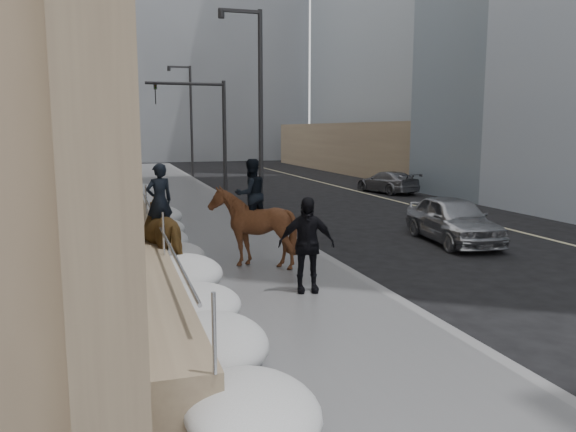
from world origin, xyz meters
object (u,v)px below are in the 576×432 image
object	(u,v)px
mounted_horse_right	(252,222)
pedestrian	(306,244)
car_silver	(453,219)
mounted_horse_left	(169,233)
car_grey	(387,182)

from	to	relation	value
mounted_horse_right	pedestrian	size ratio (longest dim) A/B	1.33
car_silver	pedestrian	bearing A→B (deg)	-139.36
mounted_horse_right	pedestrian	bearing A→B (deg)	87.65
mounted_horse_right	pedestrian	xyz separation A→B (m)	(0.56, -2.47, -0.10)
mounted_horse_left	mounted_horse_right	distance (m)	2.06
pedestrian	mounted_horse_left	bearing A→B (deg)	150.25
pedestrian	car_grey	world-z (taller)	pedestrian
mounted_horse_right	car_grey	xyz separation A→B (m)	(11.29, 14.70, -0.62)
pedestrian	car_grey	bearing A→B (deg)	68.79
mounted_horse_left	mounted_horse_right	size ratio (longest dim) A/B	0.98
car_grey	mounted_horse_right	bearing A→B (deg)	41.04
mounted_horse_right	mounted_horse_left	bearing A→B (deg)	-8.01
mounted_horse_left	car_grey	xyz separation A→B (m)	(13.33, 14.95, -0.52)
mounted_horse_right	car_silver	world-z (taller)	mounted_horse_right
mounted_horse_left	car_grey	world-z (taller)	mounted_horse_left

